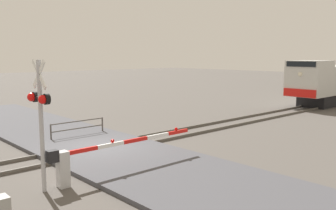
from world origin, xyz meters
TOP-DOWN VIEW (x-y plane):
  - ground_plane at (0.00, 0.00)m, footprint 160.00×160.00m
  - rail_track_left at (-0.72, 0.00)m, footprint 0.08×80.00m
  - rail_track_right at (0.72, 0.00)m, footprint 0.08×80.00m
  - road_surface at (0.00, 0.00)m, footprint 36.00×5.39m
  - crossing_signal at (3.30, -4.14)m, footprint 1.18×0.33m
  - crossing_gate at (3.36, -2.60)m, footprint 0.36×6.42m
  - guard_railing at (-2.99, 0.56)m, footprint 0.08×3.13m

SIDE VIEW (x-z plane):
  - ground_plane at x=0.00m, z-range 0.00..0.00m
  - rail_track_left at x=-0.72m, z-range 0.00..0.15m
  - rail_track_right at x=0.72m, z-range 0.00..0.15m
  - road_surface at x=0.00m, z-range 0.00..0.17m
  - guard_railing at x=-2.99m, z-range 0.16..1.11m
  - crossing_gate at x=3.36m, z-range 0.18..1.52m
  - crossing_signal at x=3.30m, z-range 0.54..4.84m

